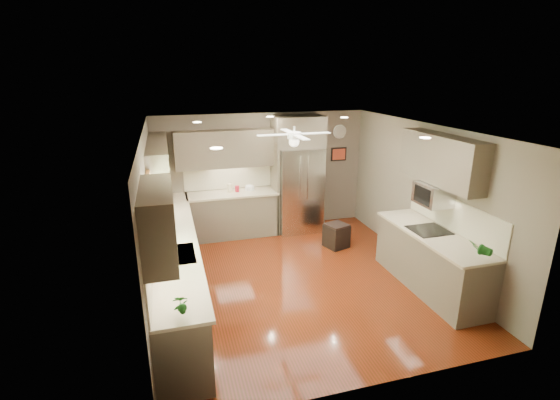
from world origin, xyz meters
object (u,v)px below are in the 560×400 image
soap_bottle (165,233)px  potted_plant_left (180,304)px  bowl (250,189)px  microwave (433,194)px  canister_c (230,188)px  refrigerator (298,177)px  paper_towel (174,255)px  potted_plant_right (480,248)px  stool (336,235)px  canister_d (237,189)px

soap_bottle → potted_plant_left: potted_plant_left is taller
bowl → microwave: microwave is taller
canister_c → refrigerator: 1.46m
soap_bottle → microwave: bearing=-8.6°
potted_plant_left → paper_towel: potted_plant_left is taller
potted_plant_right → stool: 3.05m
canister_d → refrigerator: 1.32m
canister_d → microwave: (2.63, -2.78, 0.48)m
potted_plant_right → bowl: bearing=119.2°
refrigerator → canister_d: bearing=176.8°
canister_c → paper_towel: paper_towel is taller
potted_plant_right → stool: size_ratio=0.67×
potted_plant_left → potted_plant_right: size_ratio=0.90×
potted_plant_left → potted_plant_right: (3.84, 0.26, 0.02)m
canister_c → refrigerator: (1.45, -0.08, 0.16)m
stool → canister_d: bearing=145.9°
canister_d → potted_plant_left: bearing=-107.4°
canister_c → bowl: 0.42m
canister_d → stool: (1.74, -1.17, -0.76)m
canister_c → microwave: bearing=-45.2°
soap_bottle → bowl: (1.73, 2.17, -0.07)m
potted_plant_left → microwave: bearing=20.5°
canister_d → potted_plant_left: (-1.34, -4.26, 0.09)m
canister_d → potted_plant_left: 4.47m
soap_bottle → bowl: size_ratio=0.95×
potted_plant_left → microwave: 4.25m
paper_towel → potted_plant_left: bearing=-88.7°
potted_plant_right → microwave: bearing=84.2°
soap_bottle → paper_towel: 0.89m
potted_plant_right → paper_towel: size_ratio=1.23×
canister_d → paper_towel: bearing=-114.2°
canister_c → canister_d: bearing=-3.9°
microwave → stool: bearing=119.0°
canister_c → potted_plant_left: size_ratio=0.58×
bowl → canister_c: bearing=179.7°
soap_bottle → potted_plant_right: 4.38m
potted_plant_left → microwave: size_ratio=0.54×
microwave → paper_towel: 4.02m
canister_c → stool: canister_c is taller
canister_d → bowl: canister_d is taller
canister_c → potted_plant_left: (-1.19, -4.27, 0.06)m
canister_d → microwave: microwave is taller
canister_d → paper_towel: paper_towel is taller
potted_plant_right → stool: bearing=105.2°
canister_d → soap_bottle: soap_bottle is taller
soap_bottle → stool: 3.45m
refrigerator → microwave: refrigerator is taller
canister_c → refrigerator: refrigerator is taller
soap_bottle → potted_plant_right: (3.97, -1.84, 0.07)m
microwave → paper_towel: size_ratio=2.04×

